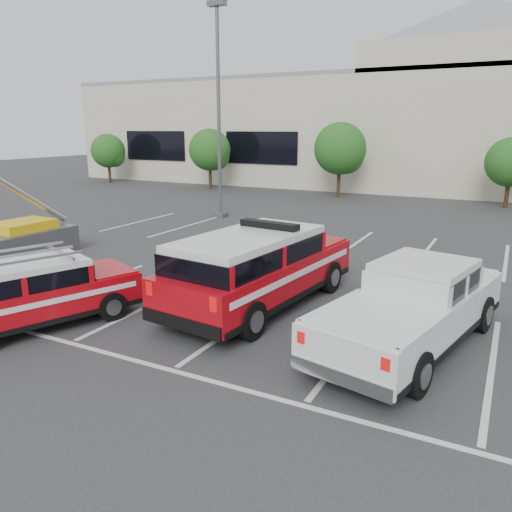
{
  "coord_description": "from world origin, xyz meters",
  "views": [
    {
      "loc": [
        5.41,
        -9.78,
        4.5
      ],
      "look_at": [
        -0.74,
        2.04,
        1.05
      ],
      "focal_mm": 35.0,
      "sensor_mm": 36.0,
      "label": 1
    }
  ],
  "objects_px": {
    "convention_building": "(447,124)",
    "utility_rig": "(21,241)",
    "tree_mid_left": "(341,150)",
    "light_pole_left": "(219,113)",
    "white_pickup": "(412,315)",
    "ladder_suv": "(32,297)",
    "fire_chief_suv": "(258,274)",
    "tree_far_left": "(109,152)",
    "tree_left": "(211,151)"
  },
  "relations": [
    {
      "from": "convention_building",
      "to": "utility_rig",
      "type": "xyz_separation_m",
      "value": [
        -10.2,
        -30.18,
        -4.14
      ]
    },
    {
      "from": "tree_mid_left",
      "to": "light_pole_left",
      "type": "distance_m",
      "value": 10.73
    },
    {
      "from": "tree_mid_left",
      "to": "convention_building",
      "type": "bearing_deg",
      "value": 62.6
    },
    {
      "from": "white_pickup",
      "to": "ladder_suv",
      "type": "height_order",
      "value": "ladder_suv"
    },
    {
      "from": "ladder_suv",
      "to": "fire_chief_suv",
      "type": "bearing_deg",
      "value": 63.74
    },
    {
      "from": "tree_far_left",
      "to": "light_pole_left",
      "type": "distance_m",
      "value": 19.85
    },
    {
      "from": "convention_building",
      "to": "light_pole_left",
      "type": "height_order",
      "value": "convention_building"
    },
    {
      "from": "light_pole_left",
      "to": "utility_rig",
      "type": "xyz_separation_m",
      "value": [
        -2.01,
        -10.31,
        -4.61
      ]
    },
    {
      "from": "white_pickup",
      "to": "utility_rig",
      "type": "height_order",
      "value": "utility_rig"
    },
    {
      "from": "fire_chief_suv",
      "to": "convention_building",
      "type": "bearing_deg",
      "value": 95.8
    },
    {
      "from": "fire_chief_suv",
      "to": "tree_mid_left",
      "type": "bearing_deg",
      "value": 109.18
    },
    {
      "from": "ladder_suv",
      "to": "utility_rig",
      "type": "xyz_separation_m",
      "value": [
        -5.85,
        4.23,
        -0.13
      ]
    },
    {
      "from": "convention_building",
      "to": "tree_far_left",
      "type": "bearing_deg",
      "value": -158.63
    },
    {
      "from": "white_pickup",
      "to": "tree_far_left",
      "type": "bearing_deg",
      "value": 155.39
    },
    {
      "from": "tree_left",
      "to": "light_pole_left",
      "type": "distance_m",
      "value": 12.43
    },
    {
      "from": "tree_left",
      "to": "tree_mid_left",
      "type": "height_order",
      "value": "tree_mid_left"
    },
    {
      "from": "tree_far_left",
      "to": "tree_left",
      "type": "relative_size",
      "value": 0.9
    },
    {
      "from": "ladder_suv",
      "to": "utility_rig",
      "type": "height_order",
      "value": "utility_rig"
    },
    {
      "from": "tree_far_left",
      "to": "tree_left",
      "type": "height_order",
      "value": "tree_left"
    },
    {
      "from": "light_pole_left",
      "to": "white_pickup",
      "type": "bearing_deg",
      "value": -44.51
    },
    {
      "from": "convention_building",
      "to": "utility_rig",
      "type": "height_order",
      "value": "convention_building"
    },
    {
      "from": "tree_mid_left",
      "to": "ladder_suv",
      "type": "relative_size",
      "value": 1.0
    },
    {
      "from": "tree_left",
      "to": "fire_chief_suv",
      "type": "xyz_separation_m",
      "value": [
        14.74,
        -20.97,
        -1.89
      ]
    },
    {
      "from": "white_pickup",
      "to": "convention_building",
      "type": "bearing_deg",
      "value": 108.96
    },
    {
      "from": "tree_mid_left",
      "to": "fire_chief_suv",
      "type": "distance_m",
      "value": 21.61
    },
    {
      "from": "tree_left",
      "to": "light_pole_left",
      "type": "bearing_deg",
      "value": -55.48
    },
    {
      "from": "tree_far_left",
      "to": "fire_chief_suv",
      "type": "relative_size",
      "value": 0.63
    },
    {
      "from": "light_pole_left",
      "to": "white_pickup",
      "type": "relative_size",
      "value": 1.7
    },
    {
      "from": "tree_far_left",
      "to": "white_pickup",
      "type": "distance_m",
      "value": 36.0
    },
    {
      "from": "tree_far_left",
      "to": "convention_building",
      "type": "bearing_deg",
      "value": 21.37
    },
    {
      "from": "tree_mid_left",
      "to": "utility_rig",
      "type": "height_order",
      "value": "tree_mid_left"
    },
    {
      "from": "fire_chief_suv",
      "to": "tree_left",
      "type": "bearing_deg",
      "value": 131.55
    },
    {
      "from": "tree_left",
      "to": "fire_chief_suv",
      "type": "bearing_deg",
      "value": -54.91
    },
    {
      "from": "white_pickup",
      "to": "utility_rig",
      "type": "distance_m",
      "value": 13.87
    },
    {
      "from": "tree_mid_left",
      "to": "fire_chief_suv",
      "type": "relative_size",
      "value": 0.77
    },
    {
      "from": "convention_building",
      "to": "tree_far_left",
      "type": "height_order",
      "value": "convention_building"
    },
    {
      "from": "fire_chief_suv",
      "to": "ladder_suv",
      "type": "distance_m",
      "value": 5.39
    },
    {
      "from": "convention_building",
      "to": "tree_left",
      "type": "height_order",
      "value": "convention_building"
    },
    {
      "from": "tree_mid_left",
      "to": "light_pole_left",
      "type": "bearing_deg",
      "value": -107.1
    },
    {
      "from": "light_pole_left",
      "to": "utility_rig",
      "type": "distance_m",
      "value": 11.47
    },
    {
      "from": "tree_far_left",
      "to": "light_pole_left",
      "type": "height_order",
      "value": "light_pole_left"
    },
    {
      "from": "tree_far_left",
      "to": "fire_chief_suv",
      "type": "distance_m",
      "value": 32.47
    },
    {
      "from": "fire_chief_suv",
      "to": "light_pole_left",
      "type": "bearing_deg",
      "value": 132.07
    },
    {
      "from": "ladder_suv",
      "to": "white_pickup",
      "type": "bearing_deg",
      "value": 41.86
    },
    {
      "from": "fire_chief_suv",
      "to": "utility_rig",
      "type": "height_order",
      "value": "utility_rig"
    },
    {
      "from": "tree_left",
      "to": "ladder_suv",
      "type": "xyz_separation_m",
      "value": [
        10.75,
        -24.59,
        -2.06
      ]
    },
    {
      "from": "convention_building",
      "to": "ladder_suv",
      "type": "distance_m",
      "value": 34.91
    },
    {
      "from": "convention_building",
      "to": "tree_left",
      "type": "xyz_separation_m",
      "value": [
        -15.09,
        -9.82,
        -1.95
      ]
    },
    {
      "from": "tree_far_left",
      "to": "ladder_suv",
      "type": "relative_size",
      "value": 0.82
    },
    {
      "from": "light_pole_left",
      "to": "utility_rig",
      "type": "relative_size",
      "value": 2.94
    }
  ]
}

